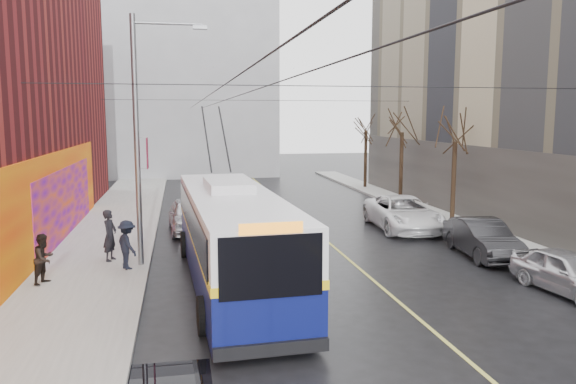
# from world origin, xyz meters

# --- Properties ---
(ground) EXTENTS (140.00, 140.00, 0.00)m
(ground) POSITION_xyz_m (0.00, 0.00, 0.00)
(ground) COLOR black
(ground) RESTS_ON ground
(sidewalk_left) EXTENTS (4.00, 60.00, 0.15)m
(sidewalk_left) POSITION_xyz_m (-8.00, 12.00, 0.07)
(sidewalk_left) COLOR gray
(sidewalk_left) RESTS_ON ground
(sidewalk_right) EXTENTS (2.00, 60.00, 0.15)m
(sidewalk_right) POSITION_xyz_m (9.00, 12.00, 0.07)
(sidewalk_right) COLOR gray
(sidewalk_right) RESTS_ON ground
(lane_line) EXTENTS (0.12, 50.00, 0.01)m
(lane_line) POSITION_xyz_m (1.50, 14.00, 0.00)
(lane_line) COLOR #BFB74C
(lane_line) RESTS_ON ground
(building_far) EXTENTS (20.50, 12.10, 18.00)m
(building_far) POSITION_xyz_m (-6.00, 44.99, 9.02)
(building_far) COLOR gray
(building_far) RESTS_ON ground
(streetlight_pole) EXTENTS (2.65, 0.60, 9.00)m
(streetlight_pole) POSITION_xyz_m (-6.14, 10.00, 4.85)
(streetlight_pole) COLOR slate
(streetlight_pole) RESTS_ON ground
(catenary_wires) EXTENTS (18.00, 60.00, 0.22)m
(catenary_wires) POSITION_xyz_m (-2.54, 14.77, 6.25)
(catenary_wires) COLOR black
(tree_near) EXTENTS (3.20, 3.20, 6.40)m
(tree_near) POSITION_xyz_m (9.00, 16.00, 4.98)
(tree_near) COLOR black
(tree_near) RESTS_ON ground
(tree_mid) EXTENTS (3.20, 3.20, 6.68)m
(tree_mid) POSITION_xyz_m (9.00, 23.00, 5.25)
(tree_mid) COLOR black
(tree_mid) RESTS_ON ground
(tree_far) EXTENTS (3.20, 3.20, 6.57)m
(tree_far) POSITION_xyz_m (9.00, 30.00, 5.14)
(tree_far) COLOR black
(tree_far) RESTS_ON ground
(pigeons_flying) EXTENTS (4.10, 3.66, 0.59)m
(pigeons_flying) POSITION_xyz_m (-2.62, 10.61, 7.14)
(pigeons_flying) COLOR slate
(trolleybus) EXTENTS (3.37, 12.61, 5.92)m
(trolleybus) POSITION_xyz_m (-3.19, 7.36, 1.65)
(trolleybus) COLOR #0A104C
(trolleybus) RESTS_ON ground
(parked_car_a) EXTENTS (2.07, 4.18, 1.37)m
(parked_car_a) POSITION_xyz_m (7.00, 4.44, 0.68)
(parked_car_a) COLOR silver
(parked_car_a) RESTS_ON ground
(parked_car_b) EXTENTS (1.98, 4.62, 1.48)m
(parked_car_b) POSITION_xyz_m (6.78, 9.20, 0.74)
(parked_car_b) COLOR #242326
(parked_car_b) RESTS_ON ground
(parked_car_c) EXTENTS (3.03, 5.98, 1.62)m
(parked_car_c) POSITION_xyz_m (5.80, 14.86, 0.81)
(parked_car_c) COLOR white
(parked_car_c) RESTS_ON ground
(following_car) EXTENTS (2.17, 4.82, 1.61)m
(following_car) POSITION_xyz_m (-4.43, 16.35, 0.80)
(following_car) COLOR #B5B6BA
(following_car) RESTS_ON ground
(pedestrian_a) EXTENTS (0.65, 0.81, 1.92)m
(pedestrian_a) POSITION_xyz_m (-7.45, 10.78, 1.11)
(pedestrian_a) COLOR black
(pedestrian_a) RESTS_ON sidewalk_left
(pedestrian_b) EXTENTS (0.90, 0.98, 1.63)m
(pedestrian_b) POSITION_xyz_m (-9.19, 8.18, 0.96)
(pedestrian_b) COLOR black
(pedestrian_b) RESTS_ON sidewalk_left
(pedestrian_c) EXTENTS (1.11, 1.29, 1.74)m
(pedestrian_c) POSITION_xyz_m (-6.72, 9.47, 1.02)
(pedestrian_c) COLOR black
(pedestrian_c) RESTS_ON sidewalk_left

